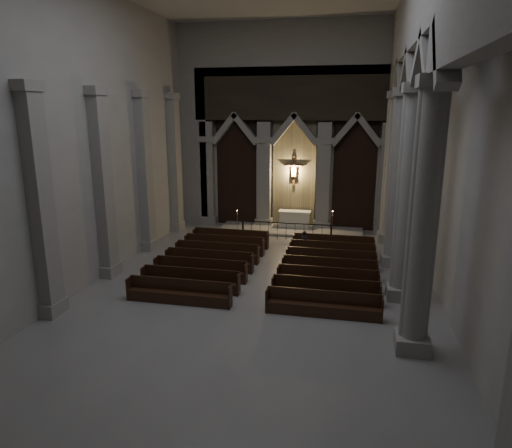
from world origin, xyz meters
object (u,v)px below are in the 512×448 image
Objects in this scene: pews at (268,268)px; candle_stand_left at (237,226)px; altar_rail at (286,228)px; candle_stand_right at (332,231)px; worshipper at (304,243)px; altar at (295,219)px.

candle_stand_left is at bearing 114.76° from pews.
candle_stand_right reaches higher than altar_rail.
candle_stand_right is 3.34m from worshipper.
pews is (0.00, -5.68, -0.37)m from altar_rail.
pews is (-0.17, -8.07, -0.35)m from altar.
altar is 0.38× the size of altar_rail.
candle_stand_left is 1.12× the size of worshipper.
candle_stand_left is (-3.25, -1.39, -0.28)m from altar.
altar_rail is at bearing -166.20° from candle_stand_right.
altar_rail is at bearing -17.97° from candle_stand_left.
worshipper is (1.27, 3.19, 0.30)m from pews.
altar_rail is 3.12× the size of candle_stand_right.
altar_rail is 3.25m from candle_stand_left.
altar_rail is 2.80m from worshipper.
worshipper is at bearing -77.20° from altar.
altar is 8.08m from pews.
candle_stand_left reaches higher than worshipper.
candle_stand_right is at bearing 68.30° from pews.
pews is (-2.51, -6.30, -0.15)m from candle_stand_right.
worshipper is (1.11, -4.88, -0.05)m from altar.
worshipper reaches higher than altar.
candle_stand_right reaches higher than worshipper.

